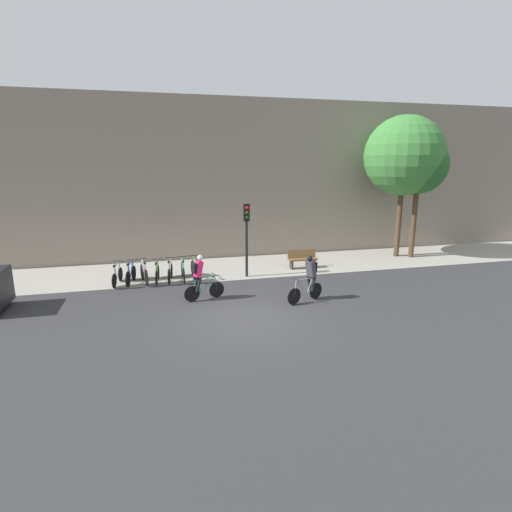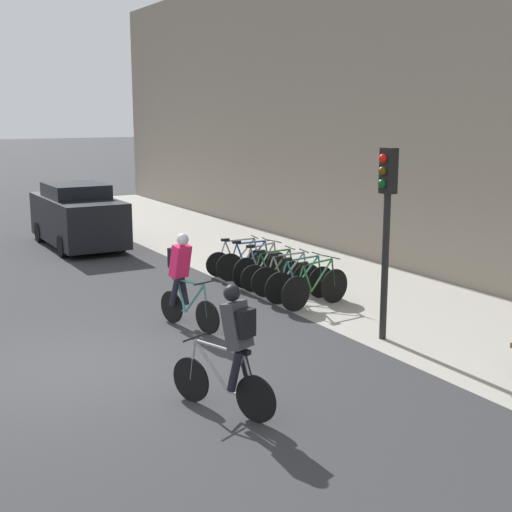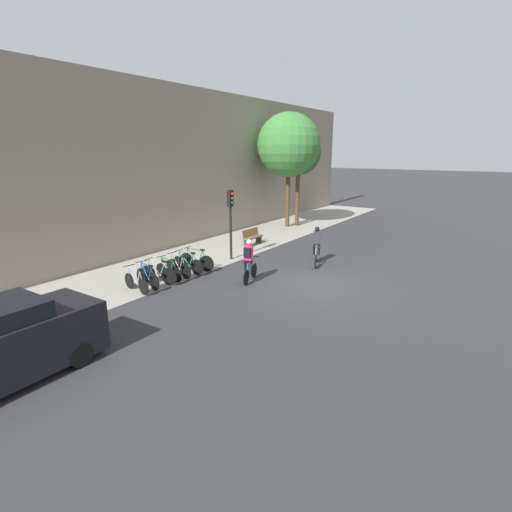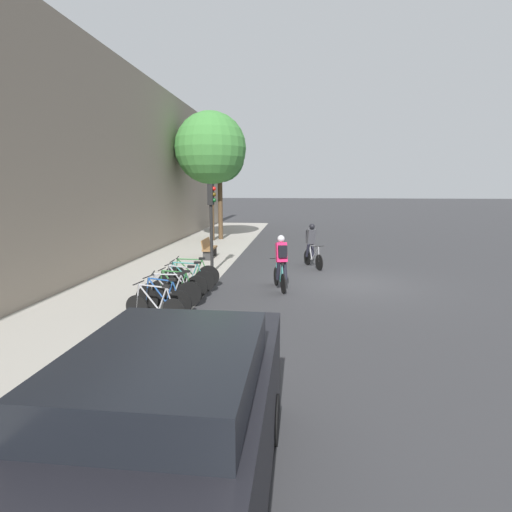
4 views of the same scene
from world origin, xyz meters
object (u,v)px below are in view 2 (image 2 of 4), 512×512
object	(u,v)px
cyclist_pink	(182,276)
parked_bike_5	(300,282)
parked_bike_2	(261,267)
parked_bike_6	(315,287)
parked_bike_3	(273,273)
parked_bike_1	(249,263)
parked_bike_4	(286,277)
parked_bike_0	(238,260)
traffic_light_pole	(387,208)
cyclist_grey	(233,346)
parked_car	(78,216)

from	to	relation	value
cyclist_pink	parked_bike_5	distance (m)	2.95
parked_bike_2	parked_bike_6	bearing A→B (deg)	-0.02
parked_bike_3	parked_bike_6	xyz separation A→B (m)	(1.65, 0.00, 0.04)
parked_bike_1	parked_bike_3	world-z (taller)	parked_bike_1
parked_bike_2	parked_bike_4	bearing A→B (deg)	-0.01
parked_bike_0	traffic_light_pole	distance (m)	5.92
cyclist_pink	parked_bike_2	xyz separation A→B (m)	(-2.09, 2.86, -0.54)
parked_bike_4	parked_bike_2	bearing A→B (deg)	179.99
parked_bike_0	parked_bike_5	world-z (taller)	parked_bike_5
parked_bike_1	parked_bike_2	xyz separation A→B (m)	(0.55, 0.00, 0.01)
parked_bike_2	parked_bike_4	size ratio (longest dim) A/B	1.02
parked_bike_1	parked_bike_2	world-z (taller)	parked_bike_2
cyclist_pink	parked_bike_1	size ratio (longest dim) A/B	1.10
parked_bike_5	parked_bike_3	bearing A→B (deg)	-180.00
parked_bike_4	traffic_light_pole	world-z (taller)	traffic_light_pole
parked_bike_1	traffic_light_pole	bearing A→B (deg)	-1.82
cyclist_pink	parked_bike_1	bearing A→B (deg)	132.71
cyclist_grey	parked_bike_2	world-z (taller)	cyclist_grey
parked_bike_0	parked_bike_4	size ratio (longest dim) A/B	0.99
parked_bike_2	parked_bike_4	xyz separation A→B (m)	(1.10, -0.00, -0.01)
traffic_light_pole	parked_bike_6	bearing A→B (deg)	176.03
cyclist_pink	parked_bike_3	bearing A→B (deg)	118.31
parked_bike_6	traffic_light_pole	bearing A→B (deg)	-3.97
parked_bike_1	parked_bike_6	xyz separation A→B (m)	(2.75, -0.00, 0.02)
cyclist_pink	parked_car	world-z (taller)	parked_car
parked_bike_4	cyclist_pink	bearing A→B (deg)	-70.88
parked_car	cyclist_grey	bearing A→B (deg)	-7.21
cyclist_pink	parked_bike_2	size ratio (longest dim) A/B	1.06
parked_bike_2	parked_bike_3	xyz separation A→B (m)	(0.55, -0.00, -0.03)
parked_bike_6	parked_car	distance (m)	9.25
cyclist_grey	parked_bike_1	distance (m)	7.67
parked_bike_3	parked_bike_0	bearing A→B (deg)	-179.99
cyclist_grey	parked_bike_1	xyz separation A→B (m)	(-6.59, 3.90, -0.55)
parked_bike_2	parked_car	size ratio (longest dim) A/B	0.38
parked_bike_2	parked_bike_5	size ratio (longest dim) A/B	0.95
parked_bike_0	parked_bike_4	world-z (taller)	parked_bike_4
parked_bike_5	parked_bike_6	bearing A→B (deg)	0.07
parked_bike_3	parked_bike_5	distance (m)	1.10
cyclist_pink	parked_car	distance (m)	8.86
parked_bike_5	parked_bike_2	bearing A→B (deg)	179.95
parked_bike_0	parked_bike_2	bearing A→B (deg)	0.09
parked_bike_3	traffic_light_pole	world-z (taller)	traffic_light_pole
parked_bike_1	parked_bike_4	bearing A→B (deg)	-0.01
parked_bike_3	traffic_light_pole	xyz separation A→B (m)	(3.95, -0.16, 1.92)
parked_bike_5	parked_car	world-z (taller)	parked_car
parked_bike_1	parked_bike_4	xyz separation A→B (m)	(1.65, -0.00, 0.00)
parked_bike_6	parked_car	xyz separation A→B (m)	(-8.95, -2.28, 0.48)
parked_bike_1	cyclist_grey	bearing A→B (deg)	-30.62
parked_bike_5	traffic_light_pole	xyz separation A→B (m)	(2.85, -0.16, 1.90)
parked_bike_2	parked_car	bearing A→B (deg)	-161.32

